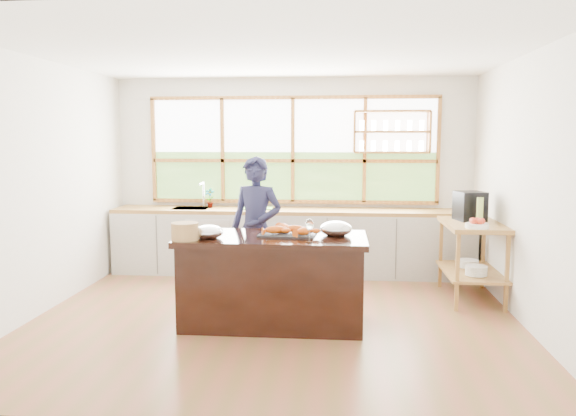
# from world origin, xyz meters

# --- Properties ---
(ground_plane) EXTENTS (5.00, 5.00, 0.00)m
(ground_plane) POSITION_xyz_m (0.00, 0.00, 0.00)
(ground_plane) COLOR brown
(room_shell) EXTENTS (5.02, 4.52, 2.71)m
(room_shell) POSITION_xyz_m (0.02, 0.51, 1.75)
(room_shell) COLOR silver
(room_shell) RESTS_ON ground_plane
(back_counter) EXTENTS (4.90, 0.63, 0.90)m
(back_counter) POSITION_xyz_m (-0.02, 1.94, 0.45)
(back_counter) COLOR beige
(back_counter) RESTS_ON ground_plane
(right_shelf_unit) EXTENTS (0.62, 1.10, 0.90)m
(right_shelf_unit) POSITION_xyz_m (2.19, 0.89, 0.60)
(right_shelf_unit) COLOR #AB8240
(right_shelf_unit) RESTS_ON ground_plane
(island) EXTENTS (1.85, 0.90, 0.90)m
(island) POSITION_xyz_m (0.00, -0.20, 0.45)
(island) COLOR black
(island) RESTS_ON ground_plane
(cook) EXTENTS (0.69, 0.54, 1.66)m
(cook) POSITION_xyz_m (-0.28, 0.55, 0.83)
(cook) COLOR #1D1E3D
(cook) RESTS_ON ground_plane
(potted_plant) EXTENTS (0.16, 0.12, 0.28)m
(potted_plant) POSITION_xyz_m (-1.15, 2.00, 1.04)
(potted_plant) COLOR slate
(potted_plant) RESTS_ON back_counter
(cutting_board) EXTENTS (0.42, 0.32, 0.01)m
(cutting_board) POSITION_xyz_m (-0.46, 1.94, 0.91)
(cutting_board) COLOR #64B340
(cutting_board) RESTS_ON back_counter
(espresso_machine) EXTENTS (0.36, 0.38, 0.34)m
(espresso_machine) POSITION_xyz_m (2.19, 1.08, 1.07)
(espresso_machine) COLOR black
(espresso_machine) RESTS_ON right_shelf_unit
(wine_bottle) EXTENTS (0.08, 0.08, 0.30)m
(wine_bottle) POSITION_xyz_m (2.24, 0.81, 1.05)
(wine_bottle) COLOR #A9C957
(wine_bottle) RESTS_ON right_shelf_unit
(fruit_bowl) EXTENTS (0.25, 0.25, 0.11)m
(fruit_bowl) POSITION_xyz_m (2.14, 0.50, 0.94)
(fruit_bowl) COLOR white
(fruit_bowl) RESTS_ON right_shelf_unit
(slate_board) EXTENTS (0.58, 0.44, 0.02)m
(slate_board) POSITION_xyz_m (0.14, -0.14, 0.91)
(slate_board) COLOR black
(slate_board) RESTS_ON island
(lobster_pile) EXTENTS (0.52, 0.44, 0.08)m
(lobster_pile) POSITION_xyz_m (0.17, -0.14, 0.96)
(lobster_pile) COLOR #D74C01
(lobster_pile) RESTS_ON slate_board
(mixing_bowl_left) EXTENTS (0.28, 0.28, 0.14)m
(mixing_bowl_left) POSITION_xyz_m (-0.61, -0.37, 0.96)
(mixing_bowl_left) COLOR silver
(mixing_bowl_left) RESTS_ON island
(mixing_bowl_right) EXTENTS (0.32, 0.32, 0.15)m
(mixing_bowl_right) POSITION_xyz_m (0.62, -0.11, 0.97)
(mixing_bowl_right) COLOR silver
(mixing_bowl_right) RESTS_ON island
(wine_glass) EXTENTS (0.08, 0.08, 0.22)m
(wine_glass) POSITION_xyz_m (0.38, -0.52, 1.06)
(wine_glass) COLOR white
(wine_glass) RESTS_ON island
(wicker_basket) EXTENTS (0.26, 0.26, 0.17)m
(wicker_basket) POSITION_xyz_m (-0.81, -0.49, 0.98)
(wicker_basket) COLOR #A87F4B
(wicker_basket) RESTS_ON island
(parchment_roll) EXTENTS (0.23, 0.29, 0.08)m
(parchment_roll) POSITION_xyz_m (-0.83, -0.04, 0.94)
(parchment_roll) COLOR white
(parchment_roll) RESTS_ON island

